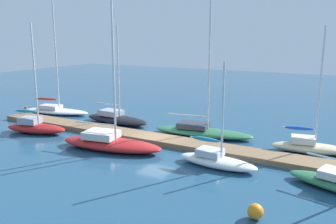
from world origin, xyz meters
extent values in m
plane|color=navy|center=(0.00, 0.00, 0.00)|extent=(120.00, 120.00, 0.00)
cube|color=#846647|center=(0.00, 0.00, 0.19)|extent=(33.55, 2.13, 0.39)
cylinder|color=#846647|center=(-16.37, 0.91, 0.52)|extent=(0.28, 0.28, 1.05)
ellipsoid|color=white|center=(-14.59, 3.36, 0.28)|extent=(7.79, 3.82, 0.55)
cube|color=silver|center=(-15.32, 3.19, 0.73)|extent=(2.53, 1.99, 0.36)
cylinder|color=silver|center=(-14.23, 3.45, 6.37)|extent=(0.14, 0.14, 11.64)
cylinder|color=silver|center=(-15.76, 3.09, 1.56)|extent=(3.09, 0.84, 0.12)
ellipsoid|color=#B72D28|center=(-15.76, 3.09, 1.56)|extent=(2.84, 1.00, 0.28)
ellipsoid|color=#B21E1E|center=(-10.21, -3.02, 0.41)|extent=(5.81, 3.17, 0.81)
cube|color=#9EA3AD|center=(-10.74, -3.16, 1.08)|extent=(1.93, 1.68, 0.53)
cylinder|color=silver|center=(-9.94, -2.95, 5.04)|extent=(0.13, 0.13, 8.44)
cylinder|color=silver|center=(-11.06, -3.24, 1.88)|extent=(2.27, 0.67, 0.11)
ellipsoid|color=teal|center=(-11.06, -3.24, 1.88)|extent=(2.11, 0.86, 0.28)
ellipsoid|color=black|center=(-6.31, 3.18, 0.37)|extent=(6.98, 2.39, 0.74)
cube|color=#9EA3AD|center=(-7.00, 3.19, 0.98)|extent=(2.11, 1.62, 0.48)
cylinder|color=silver|center=(-5.96, 3.17, 4.93)|extent=(0.14, 0.14, 8.39)
cylinder|color=silver|center=(-7.42, 3.20, 1.79)|extent=(2.91, 0.17, 0.11)
ellipsoid|color=#B21E1E|center=(-1.72, -3.41, 0.40)|extent=(8.25, 3.85, 0.80)
cube|color=silver|center=(-2.51, -3.54, 1.06)|extent=(2.64, 2.18, 0.52)
cylinder|color=silver|center=(-1.33, -3.35, 6.33)|extent=(0.15, 0.15, 11.07)
cylinder|color=silver|center=(-2.98, -3.62, 1.86)|extent=(3.31, 0.66, 0.12)
ellipsoid|color=#2D7047|center=(2.63, 3.25, 0.31)|extent=(8.63, 3.48, 0.63)
cube|color=#333842|center=(1.80, 3.14, 0.83)|extent=(2.72, 1.98, 0.41)
cylinder|color=silver|center=(3.05, 3.31, 6.10)|extent=(0.15, 0.15, 10.94)
cylinder|color=silver|center=(1.30, 3.07, 1.66)|extent=(3.51, 0.59, 0.12)
ellipsoid|color=white|center=(6.39, -2.85, 0.33)|extent=(5.33, 1.95, 0.66)
cube|color=silver|center=(5.86, -2.83, 0.88)|extent=(1.63, 1.28, 0.43)
cylinder|color=silver|center=(6.65, -2.87, 3.69)|extent=(0.13, 0.13, 6.04)
cylinder|color=silver|center=(5.55, -2.82, 1.70)|extent=(2.21, 0.19, 0.11)
ellipsoid|color=teal|center=(5.55, -2.82, 1.70)|extent=(2.00, 0.44, 0.28)
ellipsoid|color=beige|center=(11.12, 3.06, 0.35)|extent=(5.62, 2.73, 0.70)
cube|color=silver|center=(10.59, 2.96, 0.93)|extent=(1.82, 1.51, 0.46)
cylinder|color=silver|center=(11.38, 3.11, 4.78)|extent=(0.13, 0.13, 8.16)
cylinder|color=silver|center=(10.27, 2.90, 1.74)|extent=(2.24, 0.53, 0.11)
ellipsoid|color=blue|center=(10.27, 2.90, 1.74)|extent=(2.07, 0.74, 0.28)
cylinder|color=silver|center=(13.06, -2.78, 1.68)|extent=(2.89, 0.79, 0.11)
sphere|color=orange|center=(10.39, -8.18, 0.37)|extent=(0.74, 0.74, 0.74)
camera|label=1|loc=(14.27, -22.98, 8.16)|focal=37.89mm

